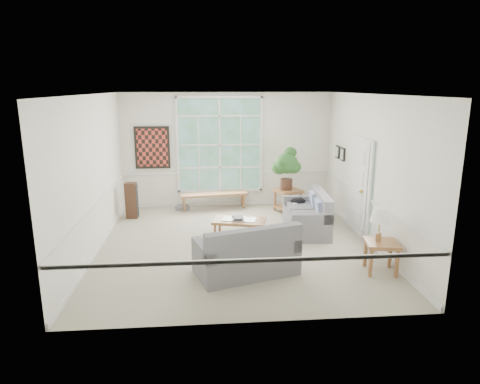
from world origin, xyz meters
The scene contains 24 objects.
floor centered at (0.00, 0.00, -0.01)m, with size 5.50×6.00×0.01m, color #A39C8A.
ceiling centered at (0.00, 0.00, 3.00)m, with size 5.50×6.00×0.02m, color white.
wall_back centered at (0.00, 3.00, 1.50)m, with size 5.50×0.02×3.00m, color white.
wall_front centered at (0.00, -3.00, 1.50)m, with size 5.50×0.02×3.00m, color white.
wall_left centered at (-2.75, 0.00, 1.50)m, with size 0.02×6.00×3.00m, color white.
wall_right centered at (2.75, 0.00, 1.50)m, with size 0.02×6.00×3.00m, color white.
window_back centered at (-0.20, 2.96, 1.65)m, with size 2.30×0.08×2.40m, color white.
entry_door centered at (2.71, 0.60, 1.05)m, with size 0.08×0.90×2.10m, color white.
door_sidelight centered at (2.71, -0.03, 1.15)m, with size 0.08×0.26×1.90m, color white.
wall_art centered at (-1.95, 2.95, 1.60)m, with size 0.90×0.06×1.10m, color maroon.
wall_frame_near centered at (2.71, 1.75, 1.55)m, with size 0.04×0.26×0.32m, color black.
wall_frame_far centered at (2.71, 2.15, 1.55)m, with size 0.04×0.26×0.32m, color black.
loveseat_right centered at (1.61, 0.69, 0.44)m, with size 0.85×1.64×0.89m, color slate.
loveseat_front centered at (0.07, -1.41, 0.46)m, with size 1.69×0.87×0.91m, color slate.
coffee_table centered at (0.10, 0.37, 0.20)m, with size 1.09×0.60×0.41m, color #96623A.
pewter_bowl centered at (0.07, 0.36, 0.45)m, with size 0.34×0.34×0.08m, color #96969B.
window_bench centered at (-0.38, 2.65, 0.21)m, with size 1.77×0.34×0.41m, color #96623A.
end_table centered at (1.50, 2.19, 0.30)m, with size 0.60×0.60×0.60m, color #96623A.
houseplant centered at (1.45, 2.20, 1.14)m, with size 0.63×0.63×1.09m, color #2A5A25, non-canonical shape.
side_table centered at (2.40, -1.55, 0.28)m, with size 0.54×0.54×0.55m, color #96623A.
table_lamp centered at (2.36, -1.48, 0.85)m, with size 0.34×0.34×0.59m, color white, non-canonical shape.
pet_bed centered at (-1.21, 2.65, 0.06)m, with size 0.39×0.39×0.11m, color slate.
floor_speaker centered at (-2.40, 2.02, 0.44)m, with size 0.27×0.22×0.88m, color #3D2418.
cat centered at (1.56, 1.28, 0.54)m, with size 0.36×0.25×0.17m, color black.
Camera 1 is at (-0.62, -8.22, 3.15)m, focal length 32.00 mm.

